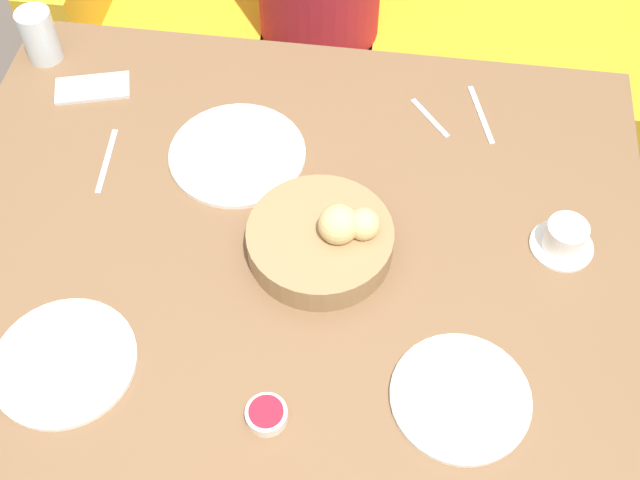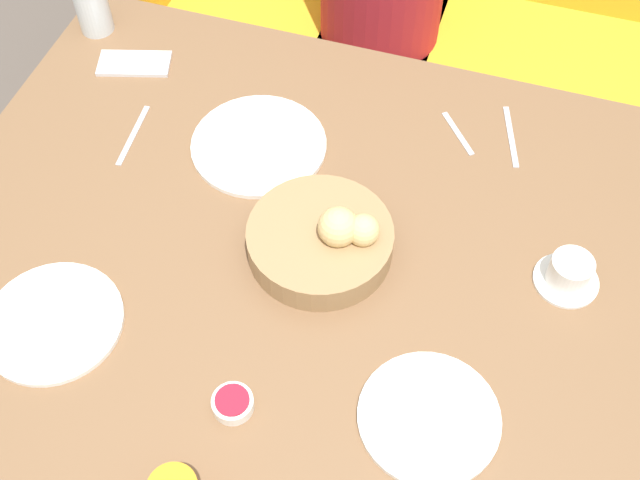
{
  "view_description": "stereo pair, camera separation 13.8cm",
  "coord_description": "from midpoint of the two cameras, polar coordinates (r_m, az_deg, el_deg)",
  "views": [
    {
      "loc": [
        0.18,
        -0.78,
        1.92
      ],
      "look_at": [
        0.07,
        0.02,
        0.8
      ],
      "focal_mm": 45.0,
      "sensor_mm": 36.0,
      "label": 1
    },
    {
      "loc": [
        0.31,
        -0.75,
        1.92
      ],
      "look_at": [
        0.07,
        0.02,
        0.8
      ],
      "focal_mm": 45.0,
      "sensor_mm": 36.0,
      "label": 2
    }
  ],
  "objects": [
    {
      "name": "ground_plane",
      "position": [
        2.08,
        0.02,
        -12.91
      ],
      "size": [
        10.0,
        10.0,
        0.0
      ],
      "primitive_type": "plane",
      "color": "#564C44"
    },
    {
      "name": "dining_table",
      "position": [
        1.49,
        0.03,
        -2.8
      ],
      "size": [
        1.29,
        1.1,
        0.77
      ],
      "color": "brown",
      "rests_on": "ground_plane"
    },
    {
      "name": "couch",
      "position": [
        2.48,
        11.0,
        13.29
      ],
      "size": [
        1.87,
        0.7,
        0.91
      ],
      "color": "gold",
      "rests_on": "ground_plane"
    },
    {
      "name": "seated_person",
      "position": [
        2.24,
        6.21,
        16.37
      ],
      "size": [
        0.33,
        0.42,
        1.28
      ],
      "color": "#23232D",
      "rests_on": "ground_plane"
    },
    {
      "name": "bread_basket",
      "position": [
        1.38,
        3.11,
        -0.14
      ],
      "size": [
        0.25,
        0.25,
        0.11
      ],
      "color": "#99754C",
      "rests_on": "dining_table"
    },
    {
      "name": "plate_near_left",
      "position": [
        1.37,
        -15.74,
        -5.86
      ],
      "size": [
        0.23,
        0.23,
        0.01
      ],
      "color": "white",
      "rests_on": "dining_table"
    },
    {
      "name": "plate_near_right",
      "position": [
        1.27,
        10.93,
        -12.53
      ],
      "size": [
        0.22,
        0.22,
        0.01
      ],
      "color": "white",
      "rests_on": "dining_table"
    },
    {
      "name": "plate_far_center",
      "position": [
        1.56,
        -1.84,
        6.62
      ],
      "size": [
        0.26,
        0.26,
        0.01
      ],
      "color": "white",
      "rests_on": "dining_table"
    },
    {
      "name": "water_tumbler",
      "position": [
        1.82,
        -13.76,
        15.68
      ],
      "size": [
        0.07,
        0.07,
        0.11
      ],
      "color": "silver",
      "rests_on": "dining_table"
    },
    {
      "name": "coffee_cup",
      "position": [
        1.43,
        19.97,
        -2.43
      ],
      "size": [
        0.11,
        0.11,
        0.06
      ],
      "color": "white",
      "rests_on": "dining_table"
    },
    {
      "name": "jam_bowl_berry",
      "position": [
        1.25,
        -3.04,
        -11.76
      ],
      "size": [
        0.06,
        0.06,
        0.03
      ],
      "color": "white",
      "rests_on": "dining_table"
    },
    {
      "name": "fork_silver",
      "position": [
        1.6,
        -10.76,
        7.19
      ],
      "size": [
        0.02,
        0.16,
        0.0
      ],
      "color": "#B7B7BC",
      "rests_on": "dining_table"
    },
    {
      "name": "knife_silver",
      "position": [
        1.64,
        15.81,
        6.95
      ],
      "size": [
        0.06,
        0.16,
        0.0
      ],
      "color": "#B7B7BC",
      "rests_on": "dining_table"
    },
    {
      "name": "spoon_coffee",
      "position": [
        1.62,
        12.23,
        7.26
      ],
      "size": [
        0.08,
        0.1,
        0.0
      ],
      "color": "#B7B7BC",
      "rests_on": "dining_table"
    },
    {
      "name": "cell_phone",
      "position": [
        1.75,
        -10.84,
        12.1
      ],
      "size": [
        0.16,
        0.11,
        0.01
      ],
      "color": "silver",
      "rests_on": "dining_table"
    }
  ]
}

